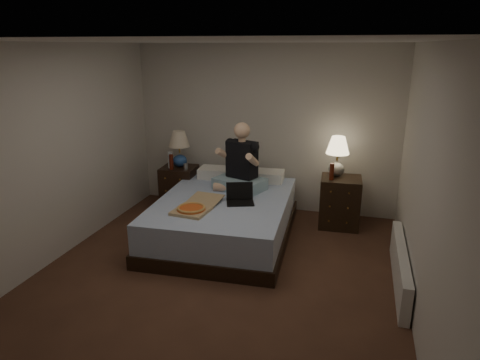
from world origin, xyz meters
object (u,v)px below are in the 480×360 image
(beer_bottle_left, at_px, (171,162))
(beer_bottle_right, at_px, (332,172))
(soda_can, at_px, (186,167))
(pizza_box, at_px, (191,209))
(radiator, at_px, (400,267))
(bed, at_px, (224,218))
(lamp_right, at_px, (337,156))
(laptop, at_px, (240,194))
(person, at_px, (240,157))
(nightstand_right, at_px, (340,202))
(lamp_left, at_px, (179,149))
(water_bottle, at_px, (170,160))
(nightstand_left, at_px, (180,188))

(beer_bottle_left, height_order, beer_bottle_right, beer_bottle_right)
(soda_can, distance_m, pizza_box, 1.41)
(pizza_box, distance_m, radiator, 2.43)
(bed, distance_m, lamp_right, 1.79)
(beer_bottle_left, height_order, radiator, beer_bottle_left)
(laptop, bearing_deg, person, 86.59)
(bed, xyz_separation_m, beer_bottle_left, (-1.05, 0.69, 0.51))
(bed, height_order, nightstand_right, nightstand_right)
(soda_can, relative_size, person, 0.11)
(beer_bottle_right, xyz_separation_m, pizza_box, (-1.55, -1.25, -0.24))
(pizza_box, bearing_deg, beer_bottle_right, 44.85)
(bed, bearing_deg, nightstand_right, 26.25)
(lamp_left, relative_size, water_bottle, 2.24)
(person, height_order, laptop, person)
(nightstand_left, distance_m, lamp_right, 2.46)
(nightstand_right, height_order, person, person)
(beer_bottle_left, bearing_deg, beer_bottle_right, -0.12)
(nightstand_right, distance_m, soda_can, 2.31)
(bed, xyz_separation_m, radiator, (2.17, -0.61, -0.07))
(person, bearing_deg, lamp_right, 40.58)
(beer_bottle_left, bearing_deg, soda_can, 2.98)
(bed, bearing_deg, soda_can, 136.62)
(nightstand_right, distance_m, person, 1.55)
(soda_can, height_order, pizza_box, soda_can)
(soda_can, distance_m, radiator, 3.32)
(water_bottle, height_order, pizza_box, water_bottle)
(nightstand_right, distance_m, beer_bottle_left, 2.55)
(nightstand_left, xyz_separation_m, beer_bottle_left, (-0.05, -0.15, 0.45))
(nightstand_right, bearing_deg, pizza_box, -143.81)
(lamp_left, height_order, lamp_right, lamp_right)
(beer_bottle_right, height_order, laptop, beer_bottle_right)
(beer_bottle_left, relative_size, radiator, 0.14)
(laptop, bearing_deg, radiator, -33.97)
(nightstand_left, height_order, beer_bottle_left, beer_bottle_left)
(nightstand_right, height_order, radiator, nightstand_right)
(person, bearing_deg, soda_can, -177.43)
(bed, height_order, laptop, laptop)
(laptop, bearing_deg, bed, 135.55)
(nightstand_right, bearing_deg, laptop, -145.31)
(lamp_left, relative_size, person, 0.60)
(beer_bottle_right, relative_size, laptop, 0.68)
(nightstand_left, bearing_deg, bed, -42.77)
(nightstand_left, xyz_separation_m, beer_bottle_right, (2.32, -0.15, 0.49))
(water_bottle, xyz_separation_m, radiator, (3.28, -1.37, -0.60))
(bed, height_order, water_bottle, water_bottle)
(nightstand_right, relative_size, person, 0.76)
(pizza_box, bearing_deg, person, 77.50)
(beer_bottle_left, bearing_deg, water_bottle, 125.60)
(bed, relative_size, nightstand_left, 3.27)
(person, bearing_deg, pizza_box, -88.57)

